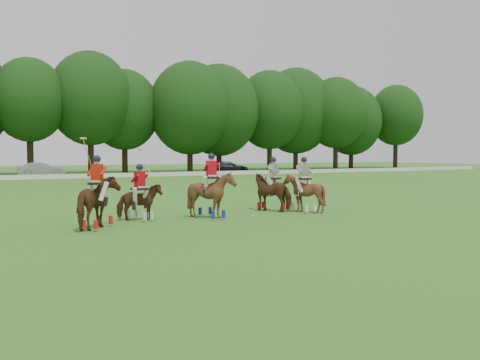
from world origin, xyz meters
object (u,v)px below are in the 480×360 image
polo_stripe_a (273,191)px  polo_stripe_b (304,192)px  polo_red_a (97,202)px  polo_red_b (140,201)px  car_mid (41,170)px  car_right (228,167)px  polo_red_c (211,194)px  polo_ball (253,216)px

polo_stripe_a → polo_stripe_b: bearing=-48.9°
polo_red_a → polo_red_b: polo_red_a is taller
car_mid → car_right: bearing=-90.5°
car_right → polo_red_b: (-23.45, -38.24, 0.02)m
polo_red_b → polo_stripe_b: polo_red_b is taller
car_right → polo_red_c: (-20.83, -38.88, 0.21)m
polo_stripe_b → polo_red_b: bearing=174.8°
polo_stripe_a → polo_stripe_b: 1.35m
polo_stripe_a → polo_ball: (-1.89, -1.57, -0.79)m
polo_red_b → polo_stripe_a: 6.06m
car_mid → polo_stripe_a: size_ratio=1.95×
car_right → polo_red_a: bearing=168.3°
polo_stripe_a → polo_stripe_b: size_ratio=1.00×
car_mid → car_right: size_ratio=0.93×
polo_red_a → polo_red_c: 4.58m
car_mid → polo_ball: car_mid is taller
car_mid → car_right: (21.43, 0.00, -0.04)m
car_right → polo_stripe_a: 41.66m
polo_red_b → polo_stripe_b: bearing=-5.2°
polo_red_b → polo_stripe_b: size_ratio=1.13×
polo_red_c → polo_ball: (1.53, -0.55, -0.87)m
car_mid → polo_red_a: polo_red_a is taller
car_right → polo_red_c: polo_red_c is taller
polo_red_c → polo_ball: 1.84m
polo_red_b → polo_red_c: 2.71m
car_mid → polo_ball: (2.13, -39.43, -0.70)m
polo_stripe_a → polo_ball: polo_stripe_a is taller
polo_stripe_b → polo_stripe_a: bearing=131.1°
polo_red_a → polo_red_c: size_ratio=1.19×
car_right → polo_stripe_b: polo_stripe_b is taller
car_mid → polo_stripe_a: (4.02, -37.85, 0.09)m
car_right → polo_red_a: size_ratio=1.64×
polo_red_a → polo_stripe_a: size_ratio=1.28×
car_right → polo_red_b: polo_red_b is taller
car_mid → polo_stripe_a: polo_stripe_a is taller
polo_red_c → polo_stripe_a: polo_red_c is taller
car_right → polo_stripe_a: size_ratio=2.09×
polo_red_a → polo_ball: polo_red_a is taller
polo_stripe_b → polo_red_c: bearing=-179.9°
car_right → polo_red_a: 47.04m
car_mid → polo_red_c: bearing=-179.6°
polo_stripe_b → polo_ball: size_ratio=25.88×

